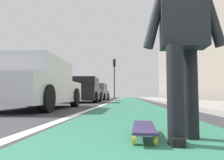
{
  "coord_description": "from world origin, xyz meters",
  "views": [
    {
      "loc": [
        -0.51,
        0.1,
        0.4
      ],
      "look_at": [
        8.09,
        0.74,
        1.02
      ],
      "focal_mm": 35.02,
      "sensor_mm": 36.0,
      "label": 1
    }
  ],
  "objects": [
    {
      "name": "skater_person",
      "position": [
        1.45,
        -0.39,
        0.94
      ],
      "size": [
        0.45,
        0.72,
        1.64
      ],
      "color": "black",
      "rests_on": "ground"
    },
    {
      "name": "traffic_light",
      "position": [
        23.03,
        1.59,
        3.02
      ],
      "size": [
        0.33,
        0.28,
        4.38
      ],
      "color": "#2D2D2D",
      "rests_on": "ground"
    },
    {
      "name": "bike_lane_paint",
      "position": [
        24.0,
        0.0,
        0.0
      ],
      "size": [
        56.0,
        2.08,
        0.0
      ],
      "primitive_type": "cube",
      "color": "#2D7256",
      "rests_on": "ground"
    },
    {
      "name": "building_facade",
      "position": [
        22.0,
        -6.42,
        5.68
      ],
      "size": [
        40.0,
        1.2,
        11.37
      ],
      "primitive_type": "cube",
      "color": "gray",
      "rests_on": "ground"
    },
    {
      "name": "parked_car_far",
      "position": [
        19.04,
        2.93,
        0.7
      ],
      "size": [
        4.33,
        2.0,
        1.47
      ],
      "color": "#4C5156",
      "rests_on": "ground"
    },
    {
      "name": "ground_plane",
      "position": [
        10.0,
        0.0,
        0.0
      ],
      "size": [
        80.0,
        80.0,
        0.0
      ],
      "primitive_type": "plane",
      "color": "#38383D"
    },
    {
      "name": "lane_stripe_white",
      "position": [
        20.0,
        1.19,
        0.0
      ],
      "size": [
        52.0,
        0.16,
        0.01
      ],
      "primitive_type": "cube",
      "color": "silver",
      "rests_on": "ground"
    },
    {
      "name": "parked_car_mid",
      "position": [
        12.55,
        2.82,
        0.7
      ],
      "size": [
        4.38,
        2.11,
        1.47
      ],
      "color": "black",
      "rests_on": "ground"
    },
    {
      "name": "parked_car_near",
      "position": [
        5.88,
        2.85,
        0.72
      ],
      "size": [
        4.52,
        1.88,
        1.49
      ],
      "color": "silver",
      "rests_on": "ground"
    },
    {
      "name": "sidewalk_curb",
      "position": [
        18.0,
        -3.25,
        0.05
      ],
      "size": [
        52.0,
        3.2,
        0.11
      ],
      "primitive_type": "cube",
      "color": "#9E9B93",
      "rests_on": "ground"
    },
    {
      "name": "skateboard",
      "position": [
        1.6,
        -0.04,
        0.09
      ],
      "size": [
        0.85,
        0.24,
        0.11
      ],
      "color": "yellow",
      "rests_on": "ground"
    }
  ]
}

